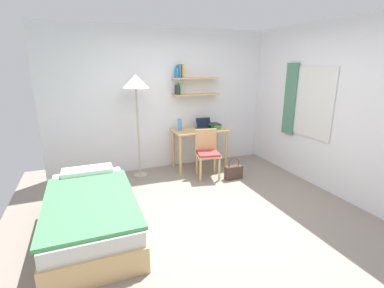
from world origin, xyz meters
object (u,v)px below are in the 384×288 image
Objects in this scene: bed at (91,213)px; standing_lamp at (136,86)px; desk_chair at (207,151)px; desk at (200,137)px; water_bottle at (180,125)px; book_stack at (215,126)px; laptop at (204,126)px; handbag at (234,172)px.

standing_lamp reaches higher than bed.
standing_lamp is (0.88, 1.51, 1.36)m from bed.
desk is at bearing 82.96° from desk_chair.
water_bottle is at bearing 6.13° from standing_lamp.
book_stack is (0.32, -0.01, 0.20)m from desk.
bed is at bearing -136.46° from water_bottle.
book_stack is at bearing 1.08° from standing_lamp.
laptop is 1.20× the size of book_stack.
water_bottle is (-0.51, -0.02, 0.06)m from laptop.
bed is at bearing -147.22° from book_stack.
desk reaches higher than handbag.
desk is at bearing 178.02° from book_stack.
desk_chair is (-0.06, -0.49, -0.14)m from desk.
book_stack is 1.02m from handbag.
bed is 2.51m from handbag.
water_bottle is (-0.33, 0.53, 0.40)m from desk_chair.
desk_chair reaches higher than bed.
book_stack is (0.38, 0.48, 0.34)m from desk_chair.
bed is 7.56× the size of book_stack.
laptop is at bearing 4.62° from standing_lamp.
book_stack is at bearing 51.40° from desk_chair.
standing_lamp reaches higher than desk_chair.
water_bottle is 0.71m from book_stack.
desk_chair is 2.15× the size of handbag.
desk_chair is 0.47× the size of standing_lamp.
handbag is (2.39, 0.78, -0.11)m from bed.
book_stack is at bearing -1.98° from desk.
bed is 1.07× the size of standing_lamp.
standing_lamp reaches higher than water_bottle.
bed is at bearing -143.55° from laptop.
desk_chair is 0.74m from water_bottle.
desk_chair is at bearing -128.60° from book_stack.
water_bottle is at bearing 173.29° from desk.
book_stack is (2.38, 1.54, 0.57)m from bed.
standing_lamp reaches higher than desk.
water_bottle reaches higher than laptop.
water_bottle reaches higher than bed.
book_stack is at bearing -4.58° from water_bottle.
handbag is at bearing -36.51° from desk_chair.
laptop reaches higher than desk_chair.
desk_chair is 3.31× the size of book_stack.
laptop is (1.30, 0.11, -0.80)m from standing_lamp.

